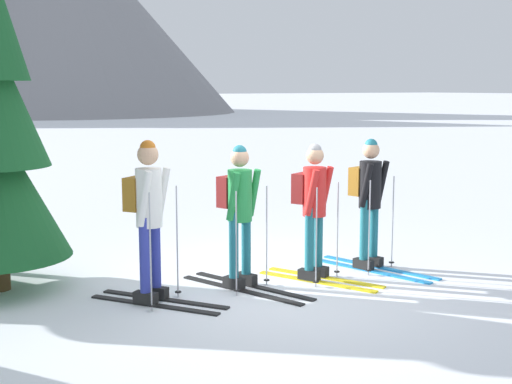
# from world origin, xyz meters

# --- Properties ---
(ground_plane) EXTENTS (400.00, 400.00, 0.00)m
(ground_plane) POSITION_xyz_m (0.00, 0.00, 0.00)
(ground_plane) COLOR white
(skier_in_white) EXTENTS (1.16, 1.45, 1.76)m
(skier_in_white) POSITION_xyz_m (-1.45, 0.31, 1.00)
(skier_in_white) COLOR black
(skier_in_white) RESTS_ON ground
(skier_in_green) EXTENTS (0.89, 1.76, 1.67)m
(skier_in_green) POSITION_xyz_m (-0.34, 0.30, 0.93)
(skier_in_green) COLOR black
(skier_in_green) RESTS_ON ground
(skier_in_red) EXTENTS (0.96, 1.55, 1.65)m
(skier_in_red) POSITION_xyz_m (0.59, 0.15, 0.93)
(skier_in_red) COLOR yellow
(skier_in_red) RESTS_ON ground
(skier_in_black) EXTENTS (0.79, 1.74, 1.67)m
(skier_in_black) POSITION_xyz_m (1.50, 0.20, 0.93)
(skier_in_black) COLOR #1E84D1
(skier_in_black) RESTS_ON ground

